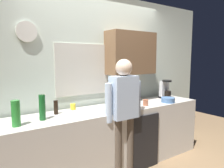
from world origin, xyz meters
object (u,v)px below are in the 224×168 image
object	(u,v)px
bottle_clear_soda	(16,113)
bottle_green_wine	(42,107)
cup_blue_mug	(114,104)
cup_terracotta_mug	(145,103)
cup_yellow_cup	(73,107)
person_at_sink	(124,108)
coffee_maker	(165,90)
bottle_dark_sauce	(56,107)
mixing_bowl	(168,100)

from	to	relation	value
bottle_clear_soda	bottle_green_wine	xyz separation A→B (m)	(0.30, 0.08, 0.01)
cup_blue_mug	cup_terracotta_mug	bearing A→B (deg)	-20.14
cup_yellow_cup	person_at_sink	xyz separation A→B (m)	(0.49, -0.53, 0.01)
bottle_green_wine	cup_terracotta_mug	size ratio (longest dim) A/B	3.26
coffee_maker	person_at_sink	xyz separation A→B (m)	(-1.26, -0.40, -0.09)
bottle_dark_sauce	cup_terracotta_mug	distance (m)	1.33
coffee_maker	cup_blue_mug	world-z (taller)	coffee_maker
bottle_green_wine	cup_blue_mug	size ratio (longest dim) A/B	3.00
bottle_dark_sauce	cup_terracotta_mug	size ratio (longest dim) A/B	1.96
cup_blue_mug	person_at_sink	xyz separation A→B (m)	(-0.07, -0.32, 0.01)
person_at_sink	bottle_dark_sauce	bearing A→B (deg)	159.76
coffee_maker	cup_yellow_cup	bearing A→B (deg)	175.63
coffee_maker	cup_blue_mug	size ratio (longest dim) A/B	3.30
coffee_maker	bottle_dark_sauce	size ratio (longest dim) A/B	1.83
coffee_maker	bottle_green_wine	size ratio (longest dim) A/B	1.10
cup_terracotta_mug	cup_blue_mug	bearing A→B (deg)	159.86
bottle_clear_soda	bottle_green_wine	distance (m)	0.31
bottle_green_wine	mixing_bowl	size ratio (longest dim) A/B	1.36
bottle_dark_sauce	bottle_green_wine	bearing A→B (deg)	-143.46
bottle_clear_soda	cup_terracotta_mug	world-z (taller)	bottle_clear_soda
coffee_maker	cup_blue_mug	bearing A→B (deg)	-176.04
bottle_green_wine	person_at_sink	bearing A→B (deg)	-15.23
bottle_clear_soda	cup_yellow_cup	size ratio (longest dim) A/B	3.29
bottle_clear_soda	coffee_maker	bearing A→B (deg)	4.61
bottle_dark_sauce	mixing_bowl	distance (m)	1.80
cup_blue_mug	person_at_sink	distance (m)	0.32
cup_blue_mug	cup_yellow_cup	bearing A→B (deg)	158.82
bottle_green_wine	mixing_bowl	bearing A→B (deg)	-4.56
person_at_sink	bottle_green_wine	bearing A→B (deg)	173.88
mixing_bowl	cup_yellow_cup	bearing A→B (deg)	164.21
bottle_green_wine	mixing_bowl	xyz separation A→B (m)	(1.99, -0.16, -0.11)
coffee_maker	cup_yellow_cup	size ratio (longest dim) A/B	3.88
bottle_dark_sauce	bottle_clear_soda	distance (m)	0.57
bottle_dark_sauce	mixing_bowl	world-z (taller)	bottle_dark_sauce
mixing_bowl	person_at_sink	distance (m)	1.01
coffee_maker	cup_terracotta_mug	distance (m)	0.77
coffee_maker	mixing_bowl	distance (m)	0.40
bottle_green_wine	bottle_dark_sauce	bearing A→B (deg)	36.54
bottle_dark_sauce	cup_yellow_cup	distance (m)	0.30
cup_terracotta_mug	cup_yellow_cup	size ratio (longest dim) A/B	1.08
coffee_maker	bottle_green_wine	world-z (taller)	coffee_maker
coffee_maker	bottle_dark_sauce	world-z (taller)	coffee_maker
bottle_green_wine	cup_blue_mug	bearing A→B (deg)	2.53
bottle_green_wine	person_at_sink	distance (m)	1.03
bottle_green_wine	cup_yellow_cup	bearing A→B (deg)	27.62
bottle_clear_soda	cup_blue_mug	xyz separation A→B (m)	(1.36, 0.12, -0.09)
bottle_clear_soda	cup_terracotta_mug	size ratio (longest dim) A/B	3.04
bottle_clear_soda	mixing_bowl	bearing A→B (deg)	-2.06
cup_blue_mug	person_at_sink	world-z (taller)	person_at_sink
cup_terracotta_mug	bottle_dark_sauce	bearing A→B (deg)	167.58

